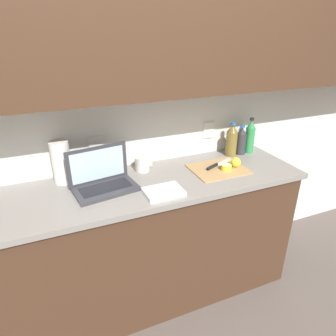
{
  "coord_description": "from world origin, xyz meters",
  "views": [
    {
      "loc": [
        -0.48,
        -1.56,
        1.78
      ],
      "look_at": [
        0.17,
        -0.01,
        1.0
      ],
      "focal_mm": 32.0,
      "sensor_mm": 36.0,
      "label": 1
    }
  ],
  "objects_px": {
    "lemon_half_cut": "(226,167)",
    "bottle_green_soda": "(232,141)",
    "cutting_board": "(218,169)",
    "lemon_whole_beside": "(236,162)",
    "paper_towel_roll": "(61,162)",
    "bottle_water_clear": "(250,137)",
    "measuring_cup": "(142,164)",
    "knife": "(215,165)",
    "laptop": "(102,179)",
    "bottle_oil_tall": "(241,141)"
  },
  "relations": [
    {
      "from": "measuring_cup",
      "to": "paper_towel_roll",
      "type": "bearing_deg",
      "value": 176.48
    },
    {
      "from": "bottle_oil_tall",
      "to": "bottle_green_soda",
      "type": "bearing_deg",
      "value": 180.0
    },
    {
      "from": "lemon_half_cut",
      "to": "measuring_cup",
      "type": "distance_m",
      "value": 0.56
    },
    {
      "from": "bottle_oil_tall",
      "to": "bottle_water_clear",
      "type": "bearing_deg",
      "value": 0.0
    },
    {
      "from": "laptop",
      "to": "measuring_cup",
      "type": "bearing_deg",
      "value": 15.99
    },
    {
      "from": "bottle_green_soda",
      "to": "laptop",
      "type": "bearing_deg",
      "value": -172.11
    },
    {
      "from": "cutting_board",
      "to": "bottle_green_soda",
      "type": "relative_size",
      "value": 1.44
    },
    {
      "from": "laptop",
      "to": "bottle_oil_tall",
      "type": "height_order",
      "value": "laptop"
    },
    {
      "from": "lemon_whole_beside",
      "to": "bottle_oil_tall",
      "type": "relative_size",
      "value": 0.3
    },
    {
      "from": "bottle_oil_tall",
      "to": "measuring_cup",
      "type": "bearing_deg",
      "value": -179.82
    },
    {
      "from": "cutting_board",
      "to": "lemon_whole_beside",
      "type": "distance_m",
      "value": 0.13
    },
    {
      "from": "bottle_green_soda",
      "to": "paper_towel_roll",
      "type": "distance_m",
      "value": 1.2
    },
    {
      "from": "laptop",
      "to": "bottle_water_clear",
      "type": "relative_size",
      "value": 1.46
    },
    {
      "from": "cutting_board",
      "to": "knife",
      "type": "distance_m",
      "value": 0.04
    },
    {
      "from": "knife",
      "to": "laptop",
      "type": "bearing_deg",
      "value": 154.97
    },
    {
      "from": "knife",
      "to": "bottle_oil_tall",
      "type": "relative_size",
      "value": 1.18
    },
    {
      "from": "bottle_oil_tall",
      "to": "knife",
      "type": "bearing_deg",
      "value": -153.92
    },
    {
      "from": "lemon_half_cut",
      "to": "bottle_water_clear",
      "type": "bearing_deg",
      "value": 32.99
    },
    {
      "from": "lemon_half_cut",
      "to": "paper_towel_roll",
      "type": "distance_m",
      "value": 1.05
    },
    {
      "from": "paper_towel_roll",
      "to": "laptop",
      "type": "bearing_deg",
      "value": -38.5
    },
    {
      "from": "bottle_water_clear",
      "to": "paper_towel_roll",
      "type": "xyz_separation_m",
      "value": [
        -1.36,
        0.03,
        0.01
      ]
    },
    {
      "from": "bottle_green_soda",
      "to": "paper_towel_roll",
      "type": "xyz_separation_m",
      "value": [
        -1.19,
        0.03,
        0.02
      ]
    },
    {
      "from": "lemon_whole_beside",
      "to": "cutting_board",
      "type": "bearing_deg",
      "value": 169.27
    },
    {
      "from": "lemon_half_cut",
      "to": "bottle_green_soda",
      "type": "relative_size",
      "value": 0.28
    },
    {
      "from": "laptop",
      "to": "bottle_water_clear",
      "type": "bearing_deg",
      "value": -1.92
    },
    {
      "from": "laptop",
      "to": "knife",
      "type": "xyz_separation_m",
      "value": [
        0.76,
        -0.01,
        -0.04
      ]
    },
    {
      "from": "lemon_whole_beside",
      "to": "bottle_water_clear",
      "type": "relative_size",
      "value": 0.25
    },
    {
      "from": "knife",
      "to": "bottle_water_clear",
      "type": "relative_size",
      "value": 0.97
    },
    {
      "from": "lemon_half_cut",
      "to": "measuring_cup",
      "type": "relative_size",
      "value": 0.6
    },
    {
      "from": "knife",
      "to": "measuring_cup",
      "type": "height_order",
      "value": "measuring_cup"
    },
    {
      "from": "lemon_half_cut",
      "to": "bottle_water_clear",
      "type": "relative_size",
      "value": 0.26
    },
    {
      "from": "measuring_cup",
      "to": "paper_towel_roll",
      "type": "distance_m",
      "value": 0.51
    },
    {
      "from": "lemon_whole_beside",
      "to": "bottle_green_soda",
      "type": "height_order",
      "value": "bottle_green_soda"
    },
    {
      "from": "cutting_board",
      "to": "measuring_cup",
      "type": "xyz_separation_m",
      "value": [
        -0.48,
        0.18,
        0.04
      ]
    },
    {
      "from": "bottle_green_soda",
      "to": "knife",
      "type": "bearing_deg",
      "value": -145.88
    },
    {
      "from": "bottle_water_clear",
      "to": "bottle_green_soda",
      "type": "bearing_deg",
      "value": -180.0
    },
    {
      "from": "cutting_board",
      "to": "knife",
      "type": "xyz_separation_m",
      "value": [
        -0.0,
        0.03,
        0.01
      ]
    },
    {
      "from": "paper_towel_roll",
      "to": "bottle_green_soda",
      "type": "bearing_deg",
      "value": -1.36
    },
    {
      "from": "laptop",
      "to": "cutting_board",
      "type": "distance_m",
      "value": 0.77
    },
    {
      "from": "lemon_half_cut",
      "to": "lemon_whole_beside",
      "type": "bearing_deg",
      "value": 11.01
    },
    {
      "from": "bottle_water_clear",
      "to": "paper_towel_roll",
      "type": "relative_size",
      "value": 1.02
    },
    {
      "from": "knife",
      "to": "bottle_oil_tall",
      "type": "xyz_separation_m",
      "value": [
        0.31,
        0.15,
        0.08
      ]
    },
    {
      "from": "measuring_cup",
      "to": "bottle_oil_tall",
      "type": "bearing_deg",
      "value": 0.18
    },
    {
      "from": "measuring_cup",
      "to": "knife",
      "type": "bearing_deg",
      "value": -17.41
    },
    {
      "from": "laptop",
      "to": "measuring_cup",
      "type": "xyz_separation_m",
      "value": [
        0.29,
        0.13,
        -0.01
      ]
    },
    {
      "from": "lemon_whole_beside",
      "to": "lemon_half_cut",
      "type": "bearing_deg",
      "value": -168.99
    },
    {
      "from": "knife",
      "to": "lemon_half_cut",
      "type": "height_order",
      "value": "lemon_half_cut"
    },
    {
      "from": "laptop",
      "to": "measuring_cup",
      "type": "distance_m",
      "value": 0.32
    },
    {
      "from": "bottle_green_soda",
      "to": "lemon_half_cut",
      "type": "bearing_deg",
      "value": -129.07
    },
    {
      "from": "laptop",
      "to": "lemon_whole_beside",
      "type": "relative_size",
      "value": 5.87
    }
  ]
}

